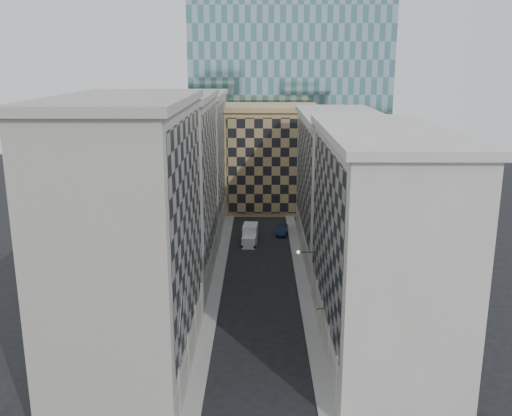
{
  "coord_description": "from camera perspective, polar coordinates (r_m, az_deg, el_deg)",
  "views": [
    {
      "loc": [
        -0.01,
        -34.91,
        26.36
      ],
      "look_at": [
        -0.35,
        14.5,
        13.61
      ],
      "focal_mm": 40.0,
      "sensor_mm": 36.0,
      "label": 1
    }
  ],
  "objects": [
    {
      "name": "sidewalk_west",
      "position": [
        70.23,
        -3.95,
        -7.55
      ],
      "size": [
        1.5,
        100.0,
        0.15
      ],
      "primitive_type": "cube",
      "color": "gray",
      "rests_on": "ground"
    },
    {
      "name": "shop_sign",
      "position": [
        53.91,
        6.23,
        -10.32
      ],
      "size": [
        0.74,
        0.65,
        0.74
      ],
      "rotation": [
        0.0,
        0.0,
        0.31
      ],
      "color": "black",
      "rests_on": "ground"
    },
    {
      "name": "bracket_lamp",
      "position": [
        62.42,
        4.41,
        -4.42
      ],
      "size": [
        1.98,
        0.36,
        0.36
      ],
      "color": "black",
      "rests_on": "ground"
    },
    {
      "name": "sidewalk_east",
      "position": [
        70.23,
        4.7,
        -7.56
      ],
      "size": [
        1.5,
        100.0,
        0.15
      ],
      "primitive_type": "cube",
      "color": "gray",
      "rests_on": "ground"
    },
    {
      "name": "bldg_right_b",
      "position": [
        79.41,
        8.28,
        2.32
      ],
      "size": [
        10.8,
        28.8,
        19.7
      ],
      "color": "#BCB7AC",
      "rests_on": "ground"
    },
    {
      "name": "bldg_left_a",
      "position": [
        49.37,
        -12.37,
        -3.0
      ],
      "size": [
        10.8,
        22.8,
        23.7
      ],
      "color": "#A6A295",
      "rests_on": "ground"
    },
    {
      "name": "church_tower",
      "position": [
        116.91,
        0.41,
        14.76
      ],
      "size": [
        7.2,
        7.2,
        51.5
      ],
      "color": "#2E2924",
      "rests_on": "ground"
    },
    {
      "name": "dark_car",
      "position": [
        89.42,
        2.63,
        -2.21
      ],
      "size": [
        2.08,
        4.5,
        1.43
      ],
      "primitive_type": "imported",
      "rotation": [
        0.0,
        0.0,
        -0.14
      ],
      "color": "#0D1A32",
      "rests_on": "ground"
    },
    {
      "name": "box_truck",
      "position": [
        84.68,
        -0.6,
        -2.8
      ],
      "size": [
        2.47,
        5.28,
        2.82
      ],
      "rotation": [
        0.0,
        0.0,
        -0.07
      ],
      "color": "silver",
      "rests_on": "ground"
    },
    {
      "name": "flagpoles_left",
      "position": [
        45.23,
        -7.23,
        -9.6
      ],
      "size": [
        0.1,
        6.33,
        2.33
      ],
      "color": "gray",
      "rests_on": "ground"
    },
    {
      "name": "tan_block",
      "position": [
        104.21,
        1.5,
        5.12
      ],
      "size": [
        16.8,
        14.8,
        18.8
      ],
      "color": "tan",
      "rests_on": "ground"
    },
    {
      "name": "bldg_right_a",
      "position": [
        53.54,
        12.12,
        -3.3
      ],
      "size": [
        10.8,
        26.8,
        20.7
      ],
      "color": "#BCB7AC",
      "rests_on": "ground"
    },
    {
      "name": "bldg_left_b",
      "position": [
        70.4,
        -8.51,
        1.98
      ],
      "size": [
        10.8,
        22.8,
        22.7
      ],
      "color": "gray",
      "rests_on": "ground"
    },
    {
      "name": "bldg_left_c",
      "position": [
        91.89,
        -6.43,
        4.64
      ],
      "size": [
        10.8,
        22.8,
        21.7
      ],
      "color": "#A6A295",
      "rests_on": "ground"
    }
  ]
}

